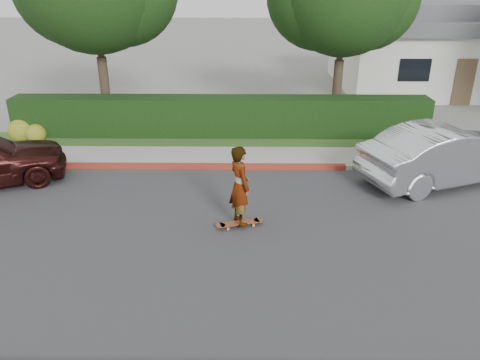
% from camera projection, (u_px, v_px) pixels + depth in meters
% --- Properties ---
extents(ground, '(120.00, 120.00, 0.00)m').
position_uv_depth(ground, '(336.00, 237.00, 10.70)').
color(ground, slate).
rests_on(ground, ground).
extents(road, '(60.00, 8.00, 0.01)m').
position_uv_depth(road, '(336.00, 237.00, 10.70)').
color(road, '#2D2D30').
rests_on(road, ground).
extents(curb_far, '(60.00, 0.20, 0.15)m').
position_uv_depth(curb_far, '(313.00, 167.00, 14.43)').
color(curb_far, '#9E9E99').
rests_on(curb_far, ground).
extents(curb_red_section, '(12.00, 0.21, 0.15)m').
position_uv_depth(curb_red_section, '(152.00, 166.00, 14.48)').
color(curb_red_section, maroon).
rests_on(curb_red_section, ground).
extents(sidewalk_far, '(60.00, 1.60, 0.12)m').
position_uv_depth(sidewalk_far, '(309.00, 157.00, 15.26)').
color(sidewalk_far, gray).
rests_on(sidewalk_far, ground).
extents(planting_strip, '(60.00, 1.60, 0.10)m').
position_uv_depth(planting_strip, '(304.00, 141.00, 16.72)').
color(planting_strip, '#2D4C1E').
rests_on(planting_strip, ground).
extents(hedge, '(15.00, 1.00, 1.50)m').
position_uv_depth(hedge, '(221.00, 117.00, 17.02)').
color(hedge, black).
rests_on(hedge, ground).
extents(flowering_shrub, '(1.40, 1.00, 0.90)m').
position_uv_depth(flowering_shrub, '(26.00, 132.00, 16.84)').
color(flowering_shrub, '#2D4C19').
rests_on(flowering_shrub, ground).
extents(house, '(10.60, 8.60, 4.30)m').
position_uv_depth(house, '(439.00, 46.00, 24.42)').
color(house, beige).
rests_on(house, ground).
extents(skateboard, '(1.19, 0.56, 0.11)m').
position_uv_depth(skateboard, '(240.00, 223.00, 11.11)').
color(skateboard, gold).
rests_on(skateboard, ground).
extents(skateboarder, '(0.72, 0.83, 1.92)m').
position_uv_depth(skateboarder, '(240.00, 186.00, 10.72)').
color(skateboarder, white).
rests_on(skateboarder, skateboard).
extents(car_silver, '(5.34, 3.48, 1.66)m').
position_uv_depth(car_silver, '(446.00, 154.00, 13.29)').
color(car_silver, silver).
rests_on(car_silver, ground).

